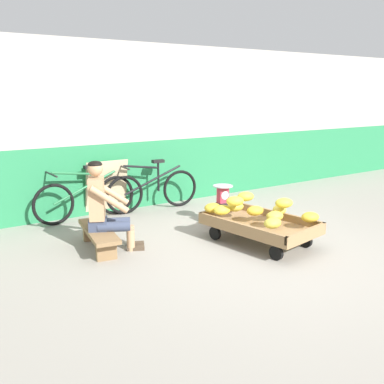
# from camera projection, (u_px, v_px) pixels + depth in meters

# --- Properties ---
(ground_plane) EXTENTS (80.00, 80.00, 0.00)m
(ground_plane) POSITION_uv_depth(u_px,v_px,m) (278.00, 256.00, 5.26)
(ground_plane) COLOR gray
(back_wall) EXTENTS (16.00, 0.30, 2.75)m
(back_wall) POSITION_uv_depth(u_px,v_px,m) (154.00, 126.00, 7.53)
(back_wall) COLOR #287F4C
(back_wall) RESTS_ON ground
(banana_cart) EXTENTS (1.08, 1.57, 0.36)m
(banana_cart) POSITION_uv_depth(u_px,v_px,m) (260.00, 226.00, 5.66)
(banana_cart) COLOR #99754C
(banana_cart) RESTS_ON ground
(banana_pile) EXTENTS (1.03, 1.24, 0.26)m
(banana_pile) POSITION_uv_depth(u_px,v_px,m) (256.00, 209.00, 5.65)
(banana_pile) COLOR gold
(banana_pile) RESTS_ON banana_cart
(low_bench) EXTENTS (0.45, 1.13, 0.27)m
(low_bench) POSITION_uv_depth(u_px,v_px,m) (99.00, 234.00, 5.46)
(low_bench) COLOR olive
(low_bench) RESTS_ON ground
(vendor_seated) EXTENTS (0.74, 0.63, 1.14)m
(vendor_seated) POSITION_uv_depth(u_px,v_px,m) (104.00, 206.00, 5.38)
(vendor_seated) COLOR tan
(vendor_seated) RESTS_ON ground
(plastic_crate) EXTENTS (0.36, 0.28, 0.30)m
(plastic_crate) POSITION_uv_depth(u_px,v_px,m) (222.00, 214.00, 6.56)
(plastic_crate) COLOR red
(plastic_crate) RESTS_ON ground
(weighing_scale) EXTENTS (0.30, 0.30, 0.29)m
(weighing_scale) POSITION_uv_depth(u_px,v_px,m) (223.00, 194.00, 6.49)
(weighing_scale) COLOR #28282D
(weighing_scale) RESTS_ON plastic_crate
(bicycle_near_left) EXTENTS (1.66, 0.48, 0.86)m
(bicycle_near_left) POSITION_uv_depth(u_px,v_px,m) (86.00, 198.00, 6.71)
(bicycle_near_left) COLOR black
(bicycle_near_left) RESTS_ON ground
(bicycle_far_left) EXTENTS (1.66, 0.48, 0.86)m
(bicycle_far_left) POSITION_uv_depth(u_px,v_px,m) (153.00, 190.00, 7.26)
(bicycle_far_left) COLOR black
(bicycle_far_left) RESTS_ON ground
(sign_board) EXTENTS (0.70, 0.20, 0.89)m
(sign_board) POSITION_uv_depth(u_px,v_px,m) (107.00, 187.00, 7.04)
(sign_board) COLOR #C6B289
(sign_board) RESTS_ON ground
(shopping_bag) EXTENTS (0.18, 0.12, 0.24)m
(shopping_bag) POSITION_uv_depth(u_px,v_px,m) (245.00, 223.00, 6.20)
(shopping_bag) COLOR silver
(shopping_bag) RESTS_ON ground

